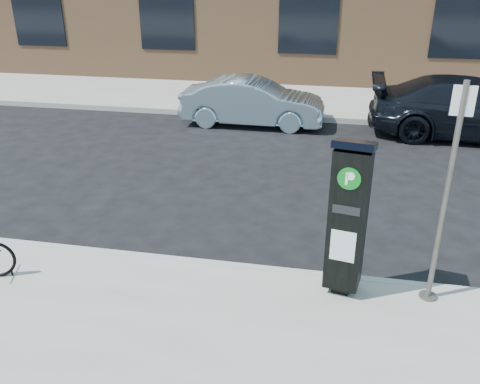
% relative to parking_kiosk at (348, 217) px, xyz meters
% --- Properties ---
extents(ground, '(120.00, 120.00, 0.00)m').
position_rel_parking_kiosk_xyz_m(ground, '(-1.41, 0.35, -1.23)').
color(ground, black).
rests_on(ground, ground).
extents(sidewalk_far, '(60.00, 12.00, 0.15)m').
position_rel_parking_kiosk_xyz_m(sidewalk_far, '(-1.41, 14.35, -1.16)').
color(sidewalk_far, gray).
rests_on(sidewalk_far, ground).
extents(curb_near, '(60.00, 0.12, 0.16)m').
position_rel_parking_kiosk_xyz_m(curb_near, '(-1.41, 0.33, -1.16)').
color(curb_near, '#9E9B93').
rests_on(curb_near, ground).
extents(curb_far, '(60.00, 0.12, 0.16)m').
position_rel_parking_kiosk_xyz_m(curb_far, '(-1.41, 8.37, -1.16)').
color(curb_far, '#9E9B93').
rests_on(curb_far, ground).
extents(parking_kiosk, '(0.56, 0.51, 2.11)m').
position_rel_parking_kiosk_xyz_m(parking_kiosk, '(0.00, 0.00, 0.00)').
color(parking_kiosk, black).
rests_on(parking_kiosk, sidewalk_near).
extents(sign_pole, '(0.25, 0.22, 2.81)m').
position_rel_parking_kiosk_xyz_m(sign_pole, '(1.11, 0.05, 0.31)').
color(sign_pole, '#544F4A').
rests_on(sign_pole, sidewalk_near).
extents(car_silver, '(3.90, 1.38, 1.28)m').
position_rel_parking_kiosk_xyz_m(car_silver, '(-2.52, 7.75, -0.59)').
color(car_silver, '#95AFBE').
rests_on(car_silver, ground).
extents(car_dark, '(5.24, 2.25, 1.50)m').
position_rel_parking_kiosk_xyz_m(car_dark, '(3.17, 7.71, -0.48)').
color(car_dark, black).
rests_on(car_dark, ground).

